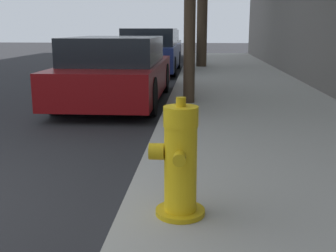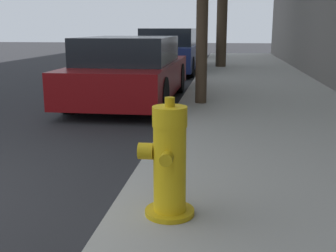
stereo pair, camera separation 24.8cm
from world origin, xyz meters
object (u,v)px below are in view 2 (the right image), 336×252
at_px(fire_hydrant, 169,163).
at_px(parked_car_mid, 170,51).
at_px(parked_car_near, 131,70).
at_px(parked_car_far, 182,45).

height_order(fire_hydrant, parked_car_mid, parked_car_mid).
bearing_deg(fire_hydrant, parked_car_mid, 97.45).
relative_size(fire_hydrant, parked_car_near, 0.19).
xyz_separation_m(parked_car_near, parked_car_mid, (0.02, 5.86, 0.06)).
height_order(parked_car_mid, parked_car_far, parked_car_mid).
relative_size(parked_car_near, parked_car_mid, 0.97).
bearing_deg(fire_hydrant, parked_car_far, 95.72).
bearing_deg(parked_car_far, fire_hydrant, -84.28).
distance_m(fire_hydrant, parked_car_near, 5.61).
xyz_separation_m(parked_car_mid, parked_car_far, (-0.25, 5.98, -0.03)).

